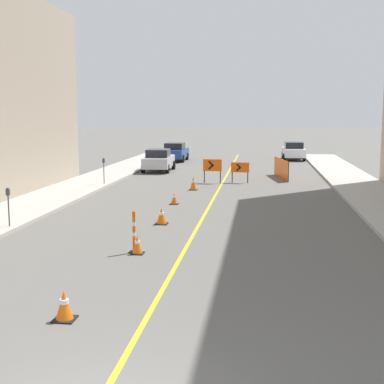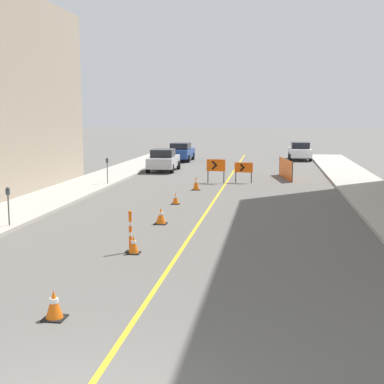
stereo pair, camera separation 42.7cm
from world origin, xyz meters
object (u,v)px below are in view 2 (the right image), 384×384
Objects in this scene: parking_meter_near_curb at (8,198)px; traffic_cone_fifth at (196,183)px; delineator_post_front at (130,234)px; arrow_barricade_secondary at (244,168)px; parking_meter_far_curb at (107,165)px; arrow_barricade_primary at (216,166)px; parked_car_curb_far at (300,151)px; parked_car_curb_near at (164,160)px; traffic_cone_nearest at (54,305)px; traffic_cone_fourth at (176,199)px; parked_car_curb_mid at (181,152)px; traffic_cone_third at (161,216)px; traffic_cone_second at (134,245)px.

traffic_cone_fifth is at bearing 63.96° from parking_meter_near_curb.
delineator_post_front reaches higher than arrow_barricade_secondary.
delineator_post_front is at bearing -70.00° from parking_meter_far_curb.
arrow_barricade_primary is 0.33× the size of parked_car_curb_far.
parked_car_curb_far is (10.14, 10.78, 0.00)m from parked_car_curb_near.
arrow_barricade_primary is 0.97× the size of parking_meter_far_curb.
traffic_cone_nearest reaches higher than traffic_cone_fourth.
traffic_cone_nearest is 0.14× the size of parked_car_curb_near.
parked_car_curb_mid is 2.94× the size of parking_meter_far_curb.
parking_meter_near_curb is at bearing 154.40° from delineator_post_front.
parking_meter_far_curb is (-11.75, -18.97, 0.37)m from parked_car_curb_far.
parking_meter_far_curb reaches higher than traffic_cone_fourth.
parking_meter_far_curb reaches higher than parked_car_curb_mid.
parked_car_curb_near is at bearing 141.57° from arrow_barricade_secondary.
arrow_barricade_primary reaches higher than traffic_cone_third.
delineator_post_front is 0.90× the size of arrow_barricade_primary.
traffic_cone_nearest is 9.53m from traffic_cone_third.
traffic_cone_second is at bearing -89.92° from traffic_cone_fifth.
traffic_cone_fifth is (0.27, 18.58, 0.06)m from traffic_cone_nearest.
parking_meter_near_curb is (-5.20, -1.72, 0.81)m from traffic_cone_third.
parked_car_curb_mid is at bearing 102.33° from traffic_cone_fifth.
parked_car_curb_far is at bearing 78.99° from traffic_cone_second.
delineator_post_front is 0.87× the size of parking_meter_far_curb.
traffic_cone_third is at bearing -90.39° from traffic_cone_fifth.
arrow_barricade_primary is 14.98m from parked_car_curb_mid.
parking_meter_far_curb is (-6.03, -2.11, 0.16)m from arrow_barricade_primary.
arrow_barricade_secondary is (2.45, 12.40, 0.57)m from traffic_cone_third.
parking_meter_far_curb reaches higher than traffic_cone_third.
arrow_barricade_primary is 1.66m from arrow_barricade_secondary.
parked_car_curb_far is (6.55, 28.95, 0.49)m from traffic_cone_third.
arrow_barricade_primary is at bearing 86.93° from delineator_post_front.
traffic_cone_fourth is 25.45m from parked_car_curb_far.
delineator_post_front is at bearing -83.29° from parked_car_curb_near.
parking_meter_far_curb is at bearing -94.58° from parked_car_curb_mid.
traffic_cone_third is (-0.08, 4.32, 0.04)m from traffic_cone_second.
delineator_post_front reaches higher than traffic_cone_fifth.
traffic_cone_third is 12.13m from arrow_barricade_primary.
parked_car_curb_far is (6.76, 38.47, 0.50)m from traffic_cone_nearest.
traffic_cone_second is 0.39× the size of arrow_barricade_primary.
traffic_cone_fifth is at bearing 89.61° from traffic_cone_third.
traffic_cone_nearest is 27.90m from parked_car_curb_near.
traffic_cone_fourth is 0.37× the size of arrow_barricade_primary.
traffic_cone_second is 15.27m from parking_meter_far_curb.
traffic_cone_nearest is at bearing -91.75° from delineator_post_front.
arrow_barricade_secondary reaches higher than traffic_cone_second.
arrow_barricade_secondary is at bearing 61.53° from parking_meter_near_curb.
parked_car_curb_near reaches higher than arrow_barricade_primary.
parking_meter_near_curb is at bearing -161.75° from traffic_cone_third.
delineator_post_front is at bearing -88.77° from traffic_cone_fourth.
traffic_cone_second is 1.04× the size of traffic_cone_fourth.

